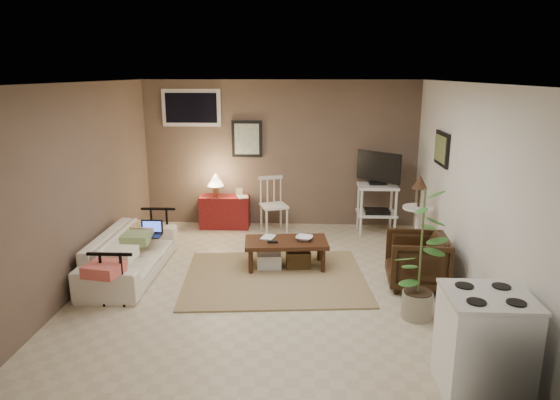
# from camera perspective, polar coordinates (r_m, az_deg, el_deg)

# --- Properties ---
(floor) EXTENTS (5.00, 5.00, 0.00)m
(floor) POSITION_cam_1_polar(r_m,az_deg,el_deg) (6.20, -1.05, -9.48)
(floor) COLOR #C1B293
(floor) RESTS_ON ground
(art_back) EXTENTS (0.50, 0.03, 0.60)m
(art_back) POSITION_cam_1_polar(r_m,az_deg,el_deg) (8.26, -3.79, 6.98)
(art_back) COLOR black
(art_right) EXTENTS (0.03, 0.60, 0.45)m
(art_right) POSITION_cam_1_polar(r_m,az_deg,el_deg) (7.03, 18.00, 5.59)
(art_right) COLOR black
(window) EXTENTS (0.96, 0.03, 0.60)m
(window) POSITION_cam_1_polar(r_m,az_deg,el_deg) (8.36, -10.10, 10.33)
(window) COLOR silver
(rug) EXTENTS (2.39, 1.98, 0.02)m
(rug) POSITION_cam_1_polar(r_m,az_deg,el_deg) (6.33, -0.59, -8.86)
(rug) COLOR #957F57
(rug) RESTS_ON floor
(coffee_table) EXTENTS (1.12, 0.65, 0.41)m
(coffee_table) POSITION_cam_1_polar(r_m,az_deg,el_deg) (6.57, 0.63, -5.94)
(coffee_table) COLOR #3B1910
(coffee_table) RESTS_ON floor
(sofa) EXTENTS (0.55, 1.88, 0.73)m
(sofa) POSITION_cam_1_polar(r_m,az_deg,el_deg) (6.62, -16.76, -5.13)
(sofa) COLOR silver
(sofa) RESTS_ON floor
(sofa_pillows) EXTENTS (0.36, 1.79, 0.13)m
(sofa_pillows) POSITION_cam_1_polar(r_m,az_deg,el_deg) (6.38, -17.06, -5.08)
(sofa_pillows) COLOR #F4EBCA
(sofa_pillows) RESTS_ON sofa
(sofa_end_rails) EXTENTS (0.50, 1.88, 0.63)m
(sofa_end_rails) POSITION_cam_1_polar(r_m,az_deg,el_deg) (6.60, -15.83, -5.59)
(sofa_end_rails) COLOR black
(sofa_end_rails) RESTS_ON floor
(laptop) EXTENTS (0.29, 0.21, 0.20)m
(laptop) POSITION_cam_1_polar(r_m,az_deg,el_deg) (6.82, -14.50, -3.45)
(laptop) COLOR black
(laptop) RESTS_ON sofa
(red_console) EXTENTS (0.80, 0.36, 0.93)m
(red_console) POSITION_cam_1_polar(r_m,az_deg,el_deg) (8.30, -6.41, -0.98)
(red_console) COLOR maroon
(red_console) RESTS_ON floor
(spindle_chair) EXTENTS (0.51, 0.51, 0.88)m
(spindle_chair) POSITION_cam_1_polar(r_m,az_deg,el_deg) (8.08, -0.74, -0.68)
(spindle_chair) COLOR silver
(spindle_chair) RESTS_ON floor
(tv_stand) EXTENTS (0.62, 0.56, 1.30)m
(tv_stand) POSITION_cam_1_polar(r_m,az_deg,el_deg) (8.07, 11.08, 1.08)
(tv_stand) COLOR silver
(tv_stand) RESTS_ON floor
(side_table) EXTENTS (0.43, 0.43, 1.14)m
(side_table) POSITION_cam_1_polar(r_m,az_deg,el_deg) (7.22, 15.53, -0.60)
(side_table) COLOR silver
(side_table) RESTS_ON floor
(armchair) EXTENTS (0.68, 0.72, 0.70)m
(armchair) POSITION_cam_1_polar(r_m,az_deg,el_deg) (6.22, 15.36, -6.45)
(armchair) COLOR black
(armchair) RESTS_ON floor
(potted_plant) EXTENTS (0.35, 0.35, 1.42)m
(potted_plant) POSITION_cam_1_polar(r_m,az_deg,el_deg) (5.30, 15.82, -5.51)
(potted_plant) COLOR #9F977E
(potted_plant) RESTS_ON floor
(stove) EXTENTS (0.66, 0.61, 0.86)m
(stove) POSITION_cam_1_polar(r_m,az_deg,el_deg) (4.42, 22.27, -14.93)
(stove) COLOR white
(stove) RESTS_ON floor
(bowl) EXTENTS (0.23, 0.10, 0.22)m
(bowl) POSITION_cam_1_polar(r_m,az_deg,el_deg) (6.50, 2.80, -3.69)
(bowl) COLOR #3B1910
(bowl) RESTS_ON coffee_table
(book_table) EXTENTS (0.16, 0.06, 0.22)m
(book_table) POSITION_cam_1_polar(r_m,az_deg,el_deg) (6.61, -2.04, -3.37)
(book_table) COLOR #3B1910
(book_table) RESTS_ON coffee_table
(book_console) EXTENTS (0.16, 0.06, 0.22)m
(book_console) POSITION_cam_1_polar(r_m,az_deg,el_deg) (8.08, -4.86, 1.01)
(book_console) COLOR #3B1910
(book_console) RESTS_ON red_console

